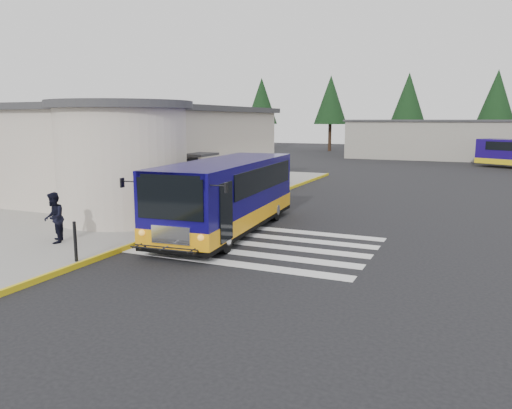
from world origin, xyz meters
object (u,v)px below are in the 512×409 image
at_px(transit_bus, 227,198).
at_px(bollard, 75,242).
at_px(pedestrian_b, 54,218).
at_px(pedestrian_a, 111,205).

bearing_deg(transit_bus, bollard, -113.03).
bearing_deg(bollard, transit_bus, 71.69).
distance_m(pedestrian_b, bollard, 2.69).
height_order(transit_bus, pedestrian_a, transit_bus).
height_order(pedestrian_b, bollard, pedestrian_b).
xyz_separation_m(transit_bus, pedestrian_b, (-4.20, -4.43, -0.29)).
bearing_deg(transit_bus, pedestrian_a, -159.04).
xyz_separation_m(transit_bus, bollard, (-1.94, -5.86, -0.55)).
relative_size(transit_bus, pedestrian_b, 5.73).
relative_size(pedestrian_b, bollard, 1.44).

